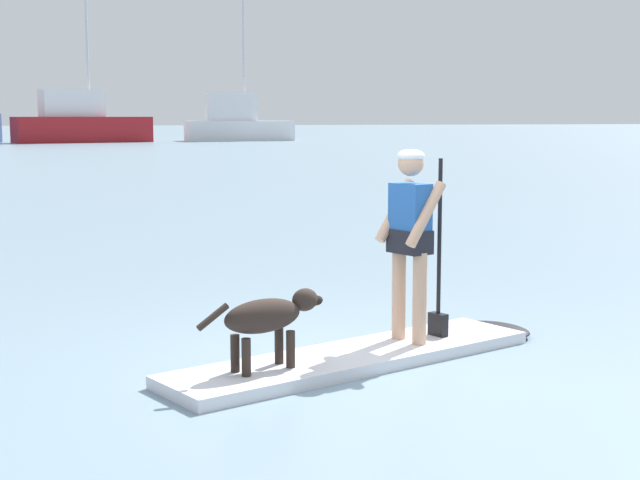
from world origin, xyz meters
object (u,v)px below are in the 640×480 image
Objects in this scene: moored_boat_far_starboard at (80,122)px; moored_boat_center at (237,123)px; person_paddler at (411,232)px; dog at (268,318)px; paddleboard at (375,354)px.

moored_boat_center is at bearing 7.42° from moored_boat_far_starboard.
moored_boat_center is (11.80, 69.40, 0.43)m from person_paddler.
person_paddler is at bearing 21.64° from dog.
paddleboard is 0.33× the size of moored_boat_far_starboard.
paddleboard is 2.23× the size of person_paddler.
person_paddler reaches higher than paddleboard.
paddleboard is at bearing 21.64° from dog.
dog is at bearing -158.36° from paddleboard.
moored_boat_far_starboard is (-0.31, 67.92, 1.48)m from paddleboard.
paddleboard is 1.16m from dog.
person_paddler is 1.52× the size of dog.
dog is at bearing -100.67° from moored_boat_center.
moored_boat_center is at bearing 79.33° from dog.
moored_boat_center reaches higher than dog.
dog is 71.18m from moored_boat_center.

